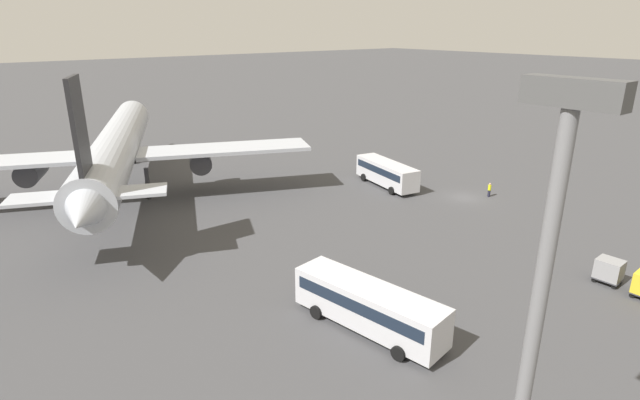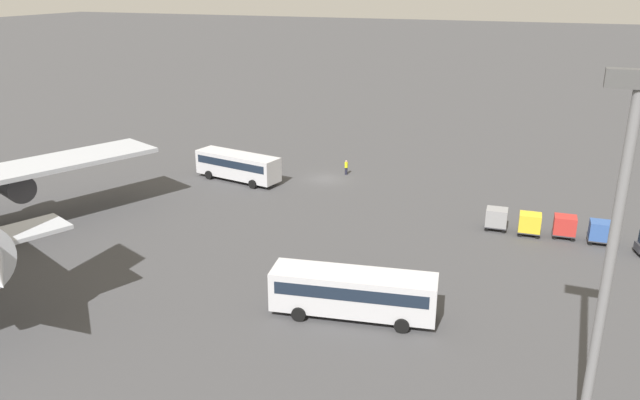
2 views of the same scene
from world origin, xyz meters
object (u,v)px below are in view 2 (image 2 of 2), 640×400
at_px(shuttle_bus_near, 238,165).
at_px(worker_person, 346,167).
at_px(cargo_cart_blue, 601,231).
at_px(shuttle_bus_far, 353,291).
at_px(cargo_cart_grey, 496,218).
at_px(cargo_cart_red, 565,225).
at_px(cargo_cart_yellow, 530,223).

height_order(shuttle_bus_near, worker_person, shuttle_bus_near).
distance_m(shuttle_bus_near, cargo_cart_blue, 38.66).
relative_size(shuttle_bus_near, shuttle_bus_far, 0.93).
bearing_deg(cargo_cart_grey, cargo_cart_red, -177.33).
relative_size(worker_person, cargo_cart_grey, 0.84).
relative_size(cargo_cart_blue, cargo_cart_red, 1.00).
bearing_deg(worker_person, cargo_cart_grey, 148.80).
relative_size(shuttle_bus_near, worker_person, 6.18).
xyz_separation_m(shuttle_bus_far, cargo_cart_red, (-13.27, -20.04, -0.75)).
xyz_separation_m(cargo_cart_blue, cargo_cart_grey, (8.89, 0.03, 0.00)).
bearing_deg(cargo_cart_yellow, shuttle_bus_far, 62.17).
height_order(cargo_cart_red, cargo_cart_yellow, same).
distance_m(shuttle_bus_near, shuttle_bus_far, 32.88).
height_order(shuttle_bus_near, cargo_cart_blue, shuttle_bus_near).
bearing_deg(cargo_cart_yellow, worker_person, -28.11).
xyz_separation_m(worker_person, cargo_cart_yellow, (-21.62, 11.55, 0.32)).
bearing_deg(cargo_cart_blue, cargo_cart_yellow, 2.66).
distance_m(shuttle_bus_far, cargo_cart_yellow, 22.08).
height_order(cargo_cart_blue, cargo_cart_yellow, same).
bearing_deg(cargo_cart_red, cargo_cart_blue, 175.23).
height_order(shuttle_bus_far, cargo_cart_red, shuttle_bus_far).
relative_size(worker_person, cargo_cart_yellow, 0.84).
height_order(worker_person, cargo_cart_blue, cargo_cart_blue).
bearing_deg(cargo_cart_blue, worker_person, -22.25).
bearing_deg(cargo_cart_grey, worker_person, -31.20).
xyz_separation_m(shuttle_bus_far, cargo_cart_grey, (-7.34, -19.76, -0.75)).
bearing_deg(cargo_cart_blue, cargo_cart_grey, 0.19).
bearing_deg(shuttle_bus_near, shuttle_bus_far, 143.18).
relative_size(shuttle_bus_far, worker_person, 6.67).
xyz_separation_m(worker_person, cargo_cart_grey, (-18.66, 11.30, 0.32)).
xyz_separation_m(cargo_cart_blue, cargo_cart_yellow, (5.93, 0.28, 0.00)).
xyz_separation_m(cargo_cart_yellow, cargo_cart_grey, (2.96, -0.25, 0.00)).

